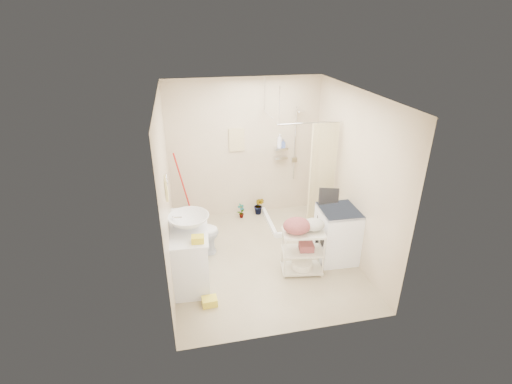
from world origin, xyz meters
TOP-DOWN VIEW (x-y plane):
  - floor at (0.00, 0.00)m, footprint 3.20×3.20m
  - ceiling at (0.00, 0.00)m, footprint 2.80×3.20m
  - wall_back at (0.00, 1.60)m, footprint 2.80×0.04m
  - wall_front at (0.00, -1.60)m, footprint 2.80×0.04m
  - wall_left at (-1.40, 0.00)m, footprint 0.04×3.20m
  - wall_right at (1.40, 0.00)m, footprint 0.04×3.20m
  - vanity at (-1.16, -0.33)m, footprint 0.61×1.02m
  - sink at (-1.13, -0.31)m, footprint 0.73×0.73m
  - counter_basket at (-1.04, -0.70)m, footprint 0.17×0.14m
  - floor_basket at (-0.95, -0.91)m, footprint 0.30×0.24m
  - toilet at (-1.04, 0.37)m, footprint 0.77×0.47m
  - mop at (-1.21, 1.45)m, footprint 0.15×0.15m
  - potted_plant_a at (-0.13, 1.37)m, footprint 0.19×0.17m
  - potted_plant_b at (0.24, 1.45)m, footprint 0.26×0.25m
  - hanging_towel at (-0.15, 1.58)m, footprint 0.28×0.03m
  - towel_ring at (-1.38, -0.20)m, footprint 0.04×0.22m
  - tp_holder at (-1.36, 0.05)m, footprint 0.08×0.12m
  - shower at (0.85, 1.05)m, footprint 1.10×1.10m
  - shampoo_bottle_a at (0.64, 1.54)m, footprint 0.12×0.12m
  - shampoo_bottle_b at (0.71, 1.52)m, footprint 0.08×0.08m
  - washing_machine at (1.14, -0.22)m, footprint 0.62×0.64m
  - laundry_rack at (0.49, -0.46)m, footprint 0.65×0.45m
  - ironing_board at (1.00, -0.09)m, footprint 0.33×0.10m

SIDE VIEW (x-z plane):
  - floor at x=0.00m, z-range 0.00..0.00m
  - floor_basket at x=-0.95m, z-range 0.00..0.16m
  - potted_plant_a at x=-0.13m, z-range 0.00..0.29m
  - potted_plant_b at x=0.24m, z-range 0.00..0.36m
  - toilet at x=-1.04m, z-range 0.00..0.75m
  - laundry_rack at x=0.49m, z-range 0.00..0.84m
  - washing_machine at x=1.14m, z-range 0.00..0.87m
  - vanity at x=-1.16m, z-range 0.00..0.87m
  - ironing_board at x=1.00m, z-range 0.00..1.15m
  - mop at x=-1.21m, z-range 0.00..1.41m
  - tp_holder at x=-1.36m, z-range 0.65..0.79m
  - counter_basket at x=-1.04m, z-range 0.87..0.96m
  - sink at x=-1.13m, z-range 0.87..1.07m
  - shower at x=0.85m, z-range 0.00..2.10m
  - wall_back at x=0.00m, z-range 0.00..2.60m
  - wall_front at x=0.00m, z-range 0.00..2.60m
  - wall_left at x=-1.40m, z-range 0.00..2.60m
  - wall_right at x=1.40m, z-range 0.00..2.60m
  - shampoo_bottle_b at x=0.71m, z-range 1.32..1.47m
  - shampoo_bottle_a at x=0.64m, z-range 1.32..1.57m
  - towel_ring at x=-1.38m, z-range 1.30..1.64m
  - hanging_towel at x=-0.15m, z-range 1.29..1.71m
  - ceiling at x=0.00m, z-range 2.58..2.62m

